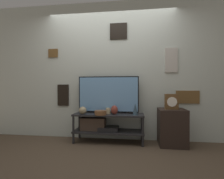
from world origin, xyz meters
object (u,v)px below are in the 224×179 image
object	(u,v)px
television	(108,94)
vase_round_glass	(83,110)
vase_wide_bowl	(101,113)
vase_slim_bronze	(135,109)
vase_urn_stoneware	(114,110)
mantel_clock	(171,102)
candle_jar	(108,111)

from	to	relation	value
television	vase_round_glass	bearing A→B (deg)	-157.29
television	vase_wide_bowl	size ratio (longest dim) A/B	5.53
vase_slim_bronze	television	bearing A→B (deg)	161.82
vase_urn_stoneware	mantel_clock	size ratio (longest dim) A/B	0.62
vase_wide_bowl	candle_jar	xyz separation A→B (m)	(0.12, 0.14, 0.02)
vase_slim_bronze	vase_urn_stoneware	size ratio (longest dim) A/B	1.27
television	vase_wide_bowl	distance (m)	0.40
television	candle_jar	distance (m)	0.31
vase_round_glass	mantel_clock	distance (m)	1.58
candle_jar	television	bearing A→B (deg)	97.86
vase_round_glass	mantel_clock	size ratio (longest dim) A/B	0.53
vase_wide_bowl	candle_jar	size ratio (longest dim) A/B	1.91
vase_round_glass	mantel_clock	xyz separation A→B (m)	(1.57, 0.03, 0.17)
vase_wide_bowl	mantel_clock	world-z (taller)	mantel_clock
television	mantel_clock	xyz separation A→B (m)	(1.12, -0.15, -0.11)
vase_slim_bronze	mantel_clock	size ratio (longest dim) A/B	0.79
vase_slim_bronze	candle_jar	size ratio (longest dim) A/B	1.91
television	candle_jar	size ratio (longest dim) A/B	10.54
vase_urn_stoneware	mantel_clock	xyz separation A→B (m)	(0.99, -0.00, 0.16)
vase_wide_bowl	vase_urn_stoneware	distance (m)	0.25
vase_urn_stoneware	television	bearing A→B (deg)	131.88
vase_wide_bowl	candle_jar	bearing A→B (deg)	51.36
vase_wide_bowl	vase_round_glass	bearing A→B (deg)	172.99
television	vase_urn_stoneware	distance (m)	0.34
vase_urn_stoneware	vase_round_glass	size ratio (longest dim) A/B	1.18
vase_wide_bowl	mantel_clock	xyz separation A→B (m)	(1.23, 0.07, 0.20)
vase_wide_bowl	vase_urn_stoneware	world-z (taller)	vase_urn_stoneware
television	mantel_clock	distance (m)	1.14
vase_wide_bowl	candle_jar	distance (m)	0.19
vase_wide_bowl	vase_urn_stoneware	bearing A→B (deg)	17.90
vase_slim_bronze	vase_urn_stoneware	xyz separation A→B (m)	(-0.37, 0.02, -0.02)
vase_urn_stoneware	candle_jar	world-z (taller)	vase_urn_stoneware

